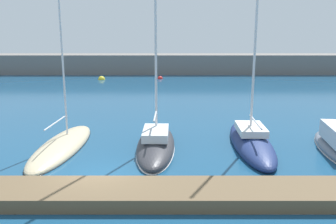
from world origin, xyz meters
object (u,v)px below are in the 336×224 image
Objects in this scene: sailboat_charcoal_fourth at (156,143)px; mooring_buoy_yellow at (102,80)px; sailboat_sand_third at (62,146)px; mooring_buoy_red at (160,79)px; sailboat_navy_fifth at (251,141)px.

mooring_buoy_yellow is (-7.69, 26.70, -0.32)m from sailboat_charcoal_fourth.
sailboat_sand_third is 26.76m from mooring_buoy_yellow.
sailboat_charcoal_fourth is at bearing -89.31° from mooring_buoy_red.
mooring_buoy_red is (-5.74, 27.04, -0.32)m from sailboat_navy_fifth.
mooring_buoy_yellow is at bearing 27.49° from sailboat_navy_fifth.
sailboat_navy_fifth is at bearing -63.55° from mooring_buoy_yellow.
sailboat_navy_fifth is 27.64m from mooring_buoy_red.
mooring_buoy_red is (-0.33, 27.40, -0.32)m from sailboat_charcoal_fourth.
sailboat_charcoal_fourth is 5.42m from sailboat_navy_fifth.
sailboat_charcoal_fourth reaches higher than sailboat_navy_fifth.
mooring_buoy_red is at bearing -5.68° from sailboat_sand_third.
sailboat_charcoal_fourth is 27.40m from mooring_buoy_red.
sailboat_charcoal_fourth reaches higher than sailboat_sand_third.
mooring_buoy_red is 0.79× the size of mooring_buoy_yellow.
sailboat_sand_third is 0.97× the size of sailboat_navy_fifth.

